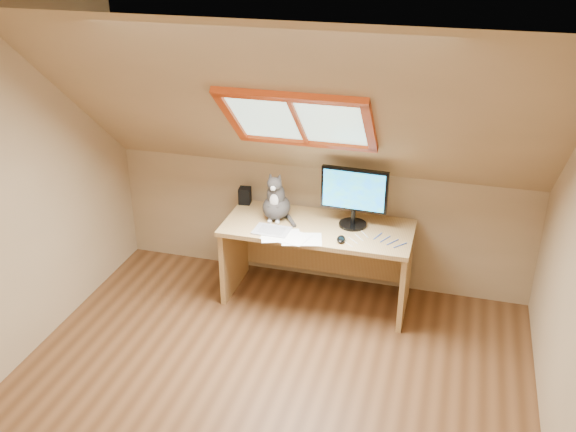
% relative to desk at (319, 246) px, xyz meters
% --- Properties ---
extents(ground, '(3.50, 3.50, 0.00)m').
position_rel_desk_xyz_m(ground, '(-0.07, -1.44, -0.46)').
color(ground, brown).
rests_on(ground, ground).
extents(room_shell, '(3.52, 3.52, 2.41)m').
position_rel_desk_xyz_m(room_shell, '(-0.07, -1.54, 0.97)').
color(room_shell, tan).
rests_on(room_shell, ground).
extents(desk, '(1.47, 0.64, 0.67)m').
position_rel_desk_xyz_m(desk, '(0.00, 0.00, 0.00)').
color(desk, tan).
rests_on(desk, ground).
extents(monitor, '(0.51, 0.22, 0.47)m').
position_rel_desk_xyz_m(monitor, '(0.26, 0.01, 0.48)').
color(monitor, black).
rests_on(monitor, desk).
extents(cat, '(0.24, 0.28, 0.40)m').
position_rel_desk_xyz_m(cat, '(-0.35, -0.02, 0.36)').
color(cat, '#3B3734').
rests_on(cat, desk).
extents(desk_speaker, '(0.11, 0.11, 0.14)m').
position_rel_desk_xyz_m(desk_speaker, '(-0.69, 0.19, 0.28)').
color(desk_speaker, black).
rests_on(desk_speaker, desk).
extents(graphics_tablet, '(0.28, 0.21, 0.01)m').
position_rel_desk_xyz_m(graphics_tablet, '(-0.32, -0.25, 0.22)').
color(graphics_tablet, '#B2B2B7').
rests_on(graphics_tablet, desk).
extents(mouse, '(0.08, 0.12, 0.03)m').
position_rel_desk_xyz_m(mouse, '(0.22, -0.26, 0.23)').
color(mouse, black).
rests_on(mouse, desk).
extents(papers, '(0.35, 0.30, 0.01)m').
position_rel_desk_xyz_m(papers, '(-0.16, -0.32, 0.22)').
color(papers, white).
rests_on(papers, desk).
extents(cables, '(0.51, 0.26, 0.01)m').
position_rel_desk_xyz_m(cables, '(0.47, -0.18, 0.22)').
color(cables, silver).
rests_on(cables, desk).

